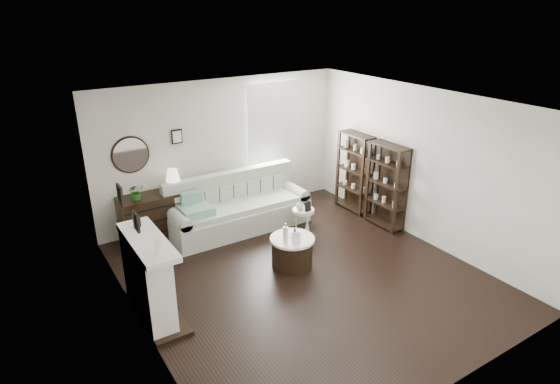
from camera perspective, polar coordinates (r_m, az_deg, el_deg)
room at (r=9.30m, az=-2.87°, el=7.26°), size 5.50×5.50×5.50m
fireplace at (r=6.57m, az=-15.67°, el=-10.39°), size 0.50×1.40×1.84m
shelf_unit_far at (r=9.54m, az=9.08°, el=2.39°), size 0.30×0.80×1.60m
shelf_unit_near at (r=8.93m, az=12.85°, el=0.71°), size 0.30×0.80×1.60m
sofa at (r=8.85m, az=-5.22°, el=-2.24°), size 2.65×0.92×1.03m
quilt at (r=8.31m, az=-10.16°, el=-2.23°), size 0.56×0.46×0.14m
suitcase at (r=9.66m, az=0.88°, el=-0.80°), size 0.68×0.39×0.43m
dresser at (r=8.67m, az=-14.83°, el=-2.89°), size 1.26×0.54×0.84m
table_lamp at (r=8.54m, az=-12.90°, el=1.43°), size 0.27×0.27×0.40m
potted_plant at (r=8.33m, az=-17.14°, el=0.06°), size 0.27×0.24×0.29m
drum_table at (r=7.60m, az=1.49°, el=-7.24°), size 0.72×0.72×0.50m
pedestal_table at (r=8.53m, az=2.87°, el=-2.37°), size 0.41×0.41×0.49m
eiffel_drum at (r=7.51m, az=1.82°, el=-4.60°), size 0.13×0.13×0.21m
bottle_drum at (r=7.26m, az=0.70°, el=-5.03°), size 0.08×0.08×0.34m
card_frame_drum at (r=7.29m, az=1.98°, el=-5.62°), size 0.15×0.09×0.18m
eiffel_ped at (r=8.54m, az=3.22°, el=-1.35°), size 0.12×0.12×0.19m
flask_ped at (r=8.44m, az=2.43°, el=-1.37°), size 0.14×0.14×0.26m
card_frame_ped at (r=8.41m, az=3.40°, el=-1.77°), size 0.14×0.06×0.18m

